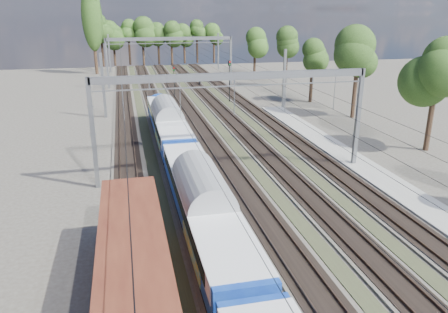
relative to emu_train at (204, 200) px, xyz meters
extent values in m
cube|color=#47423A|center=(-4.50, 25.15, -2.55)|extent=(3.00, 130.00, 0.15)
cube|color=black|center=(-4.50, 25.15, -2.46)|extent=(2.50, 130.00, 0.06)
cube|color=#473326|center=(-5.22, 25.15, -2.36)|extent=(0.08, 130.00, 0.14)
cube|color=#473326|center=(-3.78, 25.15, -2.36)|extent=(0.08, 130.00, 0.14)
cube|color=#47423A|center=(0.00, 25.15, -2.55)|extent=(3.00, 130.00, 0.15)
cube|color=black|center=(0.00, 25.15, -2.46)|extent=(2.50, 130.00, 0.06)
cube|color=#473326|center=(-0.72, 25.15, -2.36)|extent=(0.08, 130.00, 0.14)
cube|color=#473326|center=(0.72, 25.15, -2.36)|extent=(0.08, 130.00, 0.14)
cube|color=#47423A|center=(4.50, 25.15, -2.55)|extent=(3.00, 130.00, 0.15)
cube|color=black|center=(4.50, 25.15, -2.46)|extent=(2.50, 130.00, 0.06)
cube|color=#473326|center=(3.78, 25.15, -2.36)|extent=(0.08, 130.00, 0.14)
cube|color=#473326|center=(5.22, 25.15, -2.36)|extent=(0.08, 130.00, 0.14)
cube|color=#47423A|center=(9.00, 25.15, -2.55)|extent=(3.00, 130.00, 0.15)
cube|color=black|center=(9.00, 25.15, -2.46)|extent=(2.50, 130.00, 0.06)
cube|color=#473326|center=(8.28, 25.15, -2.36)|extent=(0.08, 130.00, 0.14)
cube|color=#473326|center=(9.72, 25.15, -2.36)|extent=(0.08, 130.00, 0.14)
cube|color=#47423A|center=(13.50, 25.15, -2.55)|extent=(3.00, 130.00, 0.15)
cube|color=black|center=(13.50, 25.15, -2.46)|extent=(2.50, 130.00, 0.06)
cube|color=#473326|center=(12.78, 25.15, -2.36)|extent=(0.08, 130.00, 0.14)
cube|color=#473326|center=(14.22, 25.15, -2.36)|extent=(0.08, 130.00, 0.14)
cube|color=#353222|center=(-2.25, 25.15, -2.60)|extent=(1.10, 130.00, 0.05)
cube|color=#353222|center=(2.25, 25.15, -2.60)|extent=(1.10, 130.00, 0.05)
cube|color=#353222|center=(6.75, 25.15, -2.60)|extent=(1.10, 130.00, 0.05)
cube|color=#353222|center=(11.25, 25.15, -2.60)|extent=(1.10, 130.00, 0.05)
cube|color=gray|center=(16.50, 0.15, -2.48)|extent=(3.00, 70.00, 0.30)
cube|color=gray|center=(-7.00, 10.15, 1.87)|extent=(0.35, 0.35, 9.00)
cube|color=gray|center=(16.00, 10.15, 1.87)|extent=(0.35, 0.35, 9.00)
cube|color=gray|center=(4.50, 10.15, 6.07)|extent=(23.00, 0.35, 0.60)
cube|color=gray|center=(-7.00, 58.15, 1.87)|extent=(0.35, 0.35, 9.00)
cube|color=gray|center=(16.00, 58.15, 1.87)|extent=(0.35, 0.35, 9.00)
cube|color=gray|center=(4.50, 58.15, 6.07)|extent=(23.00, 0.35, 0.60)
cube|color=gray|center=(-7.00, 35.15, 1.62)|extent=(0.35, 0.35, 8.50)
cube|color=gray|center=(-7.00, 80.15, 1.62)|extent=(0.35, 0.35, 8.50)
cube|color=gray|center=(18.30, 35.15, 1.62)|extent=(0.35, 0.35, 8.50)
cube|color=gray|center=(18.30, 80.15, 1.62)|extent=(0.35, 0.35, 8.50)
cylinder|color=black|center=(-4.50, 25.15, 2.87)|extent=(0.03, 130.00, 0.03)
cylinder|color=black|center=(-4.50, 25.15, 3.97)|extent=(0.03, 130.00, 0.03)
cylinder|color=black|center=(0.00, 25.15, 2.87)|extent=(0.03, 130.00, 0.03)
cylinder|color=black|center=(0.00, 25.15, 3.97)|extent=(0.03, 130.00, 0.03)
cylinder|color=black|center=(4.50, 25.15, 2.87)|extent=(0.03, 130.00, 0.03)
cylinder|color=black|center=(4.50, 25.15, 3.97)|extent=(0.03, 130.00, 0.03)
cylinder|color=black|center=(9.00, 25.15, 2.87)|extent=(0.03, 130.00, 0.03)
cylinder|color=black|center=(9.00, 25.15, 3.97)|extent=(0.03, 130.00, 0.03)
cylinder|color=black|center=(13.50, 25.15, 2.87)|extent=(0.03, 130.00, 0.03)
cylinder|color=black|center=(13.50, 25.15, 3.97)|extent=(0.03, 130.00, 0.03)
cylinder|color=black|center=(-8.93, 91.33, 1.09)|extent=(0.56, 0.56, 7.43)
sphere|color=#1C3613|center=(-8.93, 91.33, 7.03)|extent=(5.36, 5.36, 5.36)
cylinder|color=black|center=(-6.23, 93.36, 0.18)|extent=(0.56, 0.56, 5.62)
sphere|color=#1C3613|center=(-6.23, 93.36, 4.67)|extent=(4.26, 4.26, 4.26)
cylinder|color=black|center=(-2.27, 94.14, 0.39)|extent=(0.56, 0.56, 6.04)
sphere|color=#1C3613|center=(-2.27, 94.14, 5.23)|extent=(4.05, 4.05, 4.05)
cylinder|color=black|center=(1.08, 92.13, 0.52)|extent=(0.56, 0.56, 6.31)
sphere|color=#1C3613|center=(1.08, 92.13, 5.57)|extent=(4.81, 4.81, 4.81)
cylinder|color=black|center=(4.50, 93.74, 0.61)|extent=(0.56, 0.56, 6.47)
sphere|color=#1C3613|center=(4.50, 93.74, 5.79)|extent=(4.79, 4.79, 4.79)
cylinder|color=black|center=(8.00, 92.90, 0.64)|extent=(0.56, 0.56, 6.55)
sphere|color=#1C3613|center=(8.00, 92.90, 5.88)|extent=(4.66, 4.66, 4.66)
cylinder|color=black|center=(11.89, 90.68, 0.67)|extent=(0.56, 0.56, 6.60)
sphere|color=#1C3613|center=(11.89, 90.68, 5.95)|extent=(3.94, 3.94, 3.94)
cylinder|color=black|center=(15.75, 93.70, 0.90)|extent=(0.56, 0.56, 7.05)
sphere|color=#1C3613|center=(15.75, 93.70, 6.54)|extent=(3.85, 3.85, 3.85)
cylinder|color=black|center=(19.32, 91.66, 0.25)|extent=(0.56, 0.56, 5.76)
sphere|color=#1C3613|center=(19.32, 91.66, 4.86)|extent=(4.92, 4.92, 4.92)
cylinder|color=black|center=(25.44, 12.84, 0.30)|extent=(0.56, 0.56, 5.86)
sphere|color=#1C3613|center=(25.44, 12.84, 4.99)|extent=(4.06, 4.06, 4.06)
cylinder|color=black|center=(25.62, 26.33, 0.12)|extent=(0.56, 0.56, 5.50)
sphere|color=#1C3613|center=(25.62, 26.33, 4.52)|extent=(4.62, 4.62, 4.62)
cylinder|color=black|center=(25.82, 39.56, 0.77)|extent=(0.56, 0.56, 6.80)
sphere|color=#1C3613|center=(25.82, 39.56, 6.22)|extent=(4.37, 4.37, 4.37)
cylinder|color=black|center=(25.29, 54.77, 0.56)|extent=(0.56, 0.56, 6.38)
sphere|color=#1C3613|center=(25.29, 54.77, 5.67)|extent=(4.38, 4.38, 4.38)
cylinder|color=black|center=(25.38, 68.85, 0.16)|extent=(0.56, 0.56, 5.58)
sphere|color=#1C3613|center=(25.38, 68.85, 4.63)|extent=(3.52, 3.52, 3.52)
cylinder|color=black|center=(-10.00, 78.15, 5.37)|extent=(0.70, 0.70, 16.00)
ellipsoid|color=#284C19|center=(-10.00, 78.15, 9.37)|extent=(4.40, 4.40, 14.08)
cube|color=black|center=(0.00, -6.84, -2.05)|extent=(2.09, 3.14, 0.84)
cube|color=black|center=(0.00, 7.80, -2.05)|extent=(2.09, 3.14, 0.84)
cube|color=navy|center=(0.00, 0.48, -0.48)|extent=(2.93, 20.92, 1.99)
cube|color=silver|center=(0.00, 0.48, 0.04)|extent=(3.01, 20.08, 0.99)
cube|color=black|center=(1.51, 0.48, 0.04)|extent=(0.04, 17.78, 0.73)
cube|color=yellow|center=(0.00, -4.12, -1.01)|extent=(3.03, 5.86, 0.73)
cylinder|color=#96999B|center=(0.00, 0.48, 0.51)|extent=(2.97, 20.92, 2.97)
cube|color=black|center=(0.00, 14.68, -2.05)|extent=(2.09, 3.14, 0.84)
cube|color=black|center=(0.00, 29.32, -2.05)|extent=(2.09, 3.14, 0.84)
cube|color=navy|center=(0.00, 22.00, -0.48)|extent=(2.93, 20.92, 1.99)
cube|color=silver|center=(0.00, 22.00, 0.04)|extent=(3.01, 20.08, 0.99)
cube|color=black|center=(1.51, 22.00, 0.04)|extent=(0.04, 17.78, 0.73)
cube|color=yellow|center=(0.00, 17.40, -1.01)|extent=(3.03, 5.86, 0.73)
cylinder|color=#96999B|center=(0.00, 22.00, 0.51)|extent=(2.97, 20.92, 2.97)
cube|color=black|center=(-4.50, -1.10, -2.09)|extent=(2.15, 2.79, 0.75)
cube|color=black|center=(-4.50, -6.36, -1.61)|extent=(2.90, 15.02, 0.21)
cube|color=#461B12|center=(-4.50, -6.36, -0.11)|extent=(2.90, 15.02, 2.79)
cube|color=#461B12|center=(-4.50, -6.36, 1.34)|extent=(3.11, 15.02, 0.13)
imported|color=black|center=(9.83, 57.52, -1.68)|extent=(0.51, 0.73, 1.90)
cylinder|color=black|center=(3.61, 45.81, -0.40)|extent=(0.13, 0.13, 4.47)
cube|color=black|center=(3.61, 45.81, 2.15)|extent=(0.36, 0.29, 0.63)
sphere|color=red|center=(3.61, 45.70, 2.33)|extent=(0.14, 0.14, 0.14)
sphere|color=#0C9919|center=(3.61, 45.70, 2.02)|extent=(0.14, 0.14, 0.14)
cylinder|color=black|center=(11.71, 41.48, 0.17)|extent=(0.16, 0.16, 5.59)
cube|color=black|center=(11.71, 41.48, 3.36)|extent=(0.45, 0.36, 0.78)
sphere|color=red|center=(11.71, 41.34, 3.58)|extent=(0.18, 0.18, 0.18)
sphere|color=#0C9919|center=(11.71, 41.34, 3.19)|extent=(0.18, 0.18, 0.18)
camera|label=1|loc=(-4.35, -24.47, 11.28)|focal=35.00mm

